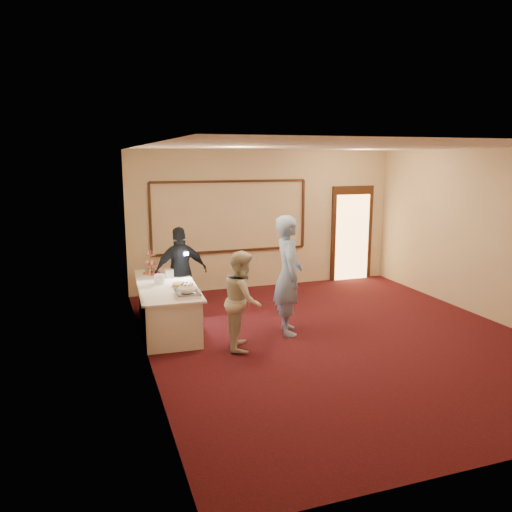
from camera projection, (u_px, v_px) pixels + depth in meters
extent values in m
plane|color=black|center=(338.00, 337.00, 8.03)|extent=(7.00, 7.00, 0.00)
cube|color=beige|center=(265.00, 220.00, 10.99)|extent=(6.00, 0.04, 3.00)
cube|color=beige|center=(145.00, 258.00, 6.80)|extent=(0.04, 7.00, 3.00)
cube|color=beige|center=(495.00, 236.00, 8.69)|extent=(0.04, 7.00, 3.00)
cube|color=white|center=(345.00, 147.00, 7.45)|extent=(6.00, 7.00, 0.04)
cube|color=black|center=(231.00, 251.00, 10.84)|extent=(3.40, 0.04, 0.05)
cube|color=black|center=(230.00, 181.00, 10.55)|extent=(3.40, 0.04, 0.05)
cube|color=black|center=(150.00, 220.00, 10.16)|extent=(0.05, 0.04, 1.50)
cube|color=black|center=(303.00, 214.00, 11.23)|extent=(0.05, 0.04, 1.50)
cube|color=black|center=(352.00, 233.00, 11.71)|extent=(1.05, 0.06, 2.20)
cube|color=#FFBF66|center=(352.00, 237.00, 11.70)|extent=(0.85, 0.02, 2.00)
cube|color=white|center=(167.00, 306.00, 8.43)|extent=(0.95, 2.35, 0.74)
cube|color=white|center=(166.00, 284.00, 8.36)|extent=(1.06, 2.48, 0.03)
cube|color=silver|center=(187.00, 294.00, 7.62)|extent=(0.37, 0.47, 0.04)
ellipsoid|color=white|center=(187.00, 289.00, 7.60)|extent=(0.30, 0.30, 0.13)
cube|color=silver|center=(192.00, 290.00, 7.77)|extent=(0.15, 0.30, 0.01)
cylinder|color=#C6455C|center=(151.00, 262.00, 9.04)|extent=(0.02, 0.02, 0.42)
cylinder|color=#C6455C|center=(152.00, 273.00, 9.08)|extent=(0.32, 0.32, 0.01)
cylinder|color=#C6455C|center=(151.00, 264.00, 9.05)|extent=(0.24, 0.24, 0.01)
cylinder|color=#C6455C|center=(151.00, 255.00, 9.02)|extent=(0.17, 0.17, 0.01)
cylinder|color=white|center=(160.00, 279.00, 8.34)|extent=(0.17, 0.17, 0.15)
cylinder|color=white|center=(159.00, 275.00, 8.32)|extent=(0.18, 0.18, 0.01)
cylinder|color=white|center=(169.00, 274.00, 8.76)|extent=(0.16, 0.16, 0.13)
cylinder|color=white|center=(169.00, 270.00, 8.75)|extent=(0.17, 0.17, 0.01)
cylinder|color=white|center=(180.00, 286.00, 8.15)|extent=(0.29, 0.29, 0.01)
cylinder|color=olive|center=(180.00, 285.00, 8.15)|extent=(0.25, 0.25, 0.05)
imported|color=#89ACE3|center=(288.00, 275.00, 8.07)|extent=(0.61, 0.80, 1.95)
imported|color=silver|center=(243.00, 300.00, 7.48)|extent=(0.75, 0.86, 1.49)
imported|color=black|center=(181.00, 272.00, 8.99)|extent=(0.97, 0.42, 1.63)
cube|color=white|center=(186.00, 254.00, 8.73)|extent=(0.07, 0.05, 0.05)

